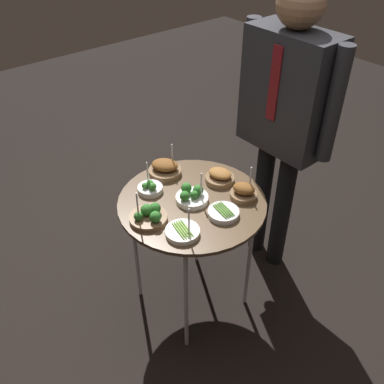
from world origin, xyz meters
name	(u,v)px	position (x,y,z in m)	size (l,w,h in m)	color
ground_plane	(192,297)	(0.00, 0.00, 0.00)	(8.00, 8.00, 0.00)	black
serving_cart	(192,209)	(0.00, 0.00, 0.65)	(0.69, 0.69, 0.70)	brown
bowl_roast_far_rim	(220,177)	(-0.03, 0.20, 0.73)	(0.14, 0.14, 0.07)	brown
bowl_broccoli_back_left	(149,215)	(-0.01, -0.23, 0.73)	(0.17, 0.17, 0.17)	brown
bowl_roast_front_left	(165,168)	(-0.25, 0.03, 0.73)	(0.17, 0.16, 0.16)	brown
bowl_asparagus_center	(223,213)	(0.17, 0.04, 0.71)	(0.14, 0.14, 0.03)	silver
bowl_broccoli_front_center	(191,196)	(0.00, 0.00, 0.73)	(0.15, 0.15, 0.16)	white
bowl_asparagus_front_right	(183,232)	(0.15, -0.18, 0.71)	(0.15, 0.15, 0.16)	white
bowl_roast_mid_left	(244,192)	(0.13, 0.20, 0.73)	(0.13, 0.13, 0.16)	brown
bowl_broccoli_near_rim	(150,188)	(-0.18, -0.11, 0.72)	(0.12, 0.12, 0.15)	silver
waiter_figure	(286,107)	(0.02, 0.58, 1.00)	(0.58, 0.22, 1.58)	black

